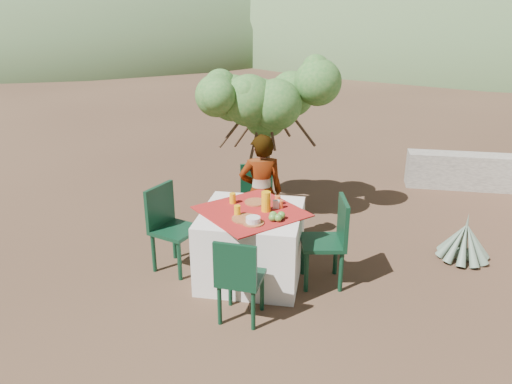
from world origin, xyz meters
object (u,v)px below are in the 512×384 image
(shrub_tree, at_px, (271,109))
(agave, at_px, (464,242))
(person, at_px, (261,193))
(chair_right, at_px, (331,238))
(chair_left, at_px, (169,224))
(juice_pitcher, at_px, (266,201))
(table, at_px, (251,244))
(chair_far, at_px, (258,196))
(chair_near, at_px, (239,277))

(shrub_tree, height_order, agave, shrub_tree)
(person, bearing_deg, chair_right, 123.80)
(chair_left, relative_size, juice_pitcher, 4.49)
(table, height_order, juice_pitcher, juice_pitcher)
(chair_far, xyz_separation_m, agave, (2.42, -0.29, -0.28))
(table, bearing_deg, agave, 19.02)
(juice_pitcher, bearing_deg, agave, 19.71)
(table, xyz_separation_m, juice_pitcher, (0.15, 0.02, 0.49))
(chair_left, relative_size, shrub_tree, 0.50)
(chair_right, height_order, person, person)
(shrub_tree, relative_size, agave, 2.98)
(person, xyz_separation_m, shrub_tree, (-0.03, 0.93, 0.79))
(chair_left, bearing_deg, chair_near, -112.32)
(chair_right, relative_size, shrub_tree, 0.50)
(chair_near, xyz_separation_m, chair_left, (-0.95, 0.86, 0.05))
(chair_near, height_order, shrub_tree, shrub_tree)
(chair_near, relative_size, chair_right, 0.90)
(chair_near, bearing_deg, chair_far, -80.54)
(chair_near, bearing_deg, table, -82.55)
(table, relative_size, chair_left, 1.39)
(juice_pitcher, bearing_deg, chair_right, -0.49)
(chair_right, relative_size, agave, 1.48)
(agave, bearing_deg, chair_far, 173.23)
(person, bearing_deg, chair_near, 74.80)
(table, relative_size, chair_right, 1.39)
(chair_near, xyz_separation_m, chair_right, (0.78, 0.83, 0.05))
(chair_left, distance_m, juice_pitcher, 1.11)
(chair_far, height_order, person, person)
(chair_left, relative_size, agave, 1.49)
(chair_far, relative_size, juice_pitcher, 4.23)
(table, xyz_separation_m, agave, (2.31, 0.80, -0.17))
(chair_near, relative_size, agave, 1.34)
(table, relative_size, chair_far, 1.47)
(chair_far, bearing_deg, shrub_tree, 61.61)
(chair_far, xyz_separation_m, person, (0.10, -0.39, 0.20))
(chair_far, xyz_separation_m, shrub_tree, (0.07, 0.54, 0.99))
(chair_far, bearing_deg, agave, -27.55)
(chair_left, height_order, chair_right, chair_left)
(chair_far, relative_size, chair_near, 1.05)
(chair_far, height_order, chair_left, chair_left)
(chair_far, height_order, chair_near, chair_far)
(table, distance_m, shrub_tree, 1.96)
(shrub_tree, bearing_deg, chair_near, -88.15)
(agave, bearing_deg, juice_pitcher, -160.29)
(chair_right, distance_m, juice_pitcher, 0.75)
(chair_left, distance_m, shrub_tree, 2.04)
(chair_near, height_order, person, person)
(juice_pitcher, bearing_deg, table, -171.58)
(chair_near, xyz_separation_m, person, (-0.05, 1.51, 0.23))
(chair_right, xyz_separation_m, juice_pitcher, (-0.67, 0.01, 0.35))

